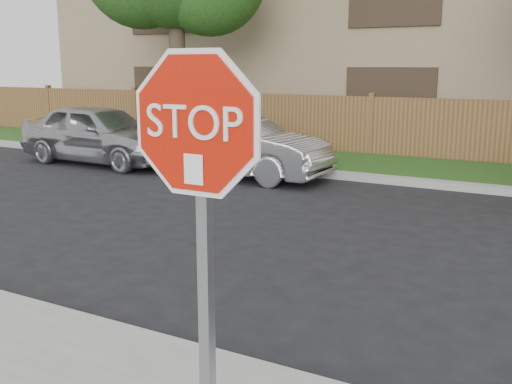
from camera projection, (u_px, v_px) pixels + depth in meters
The scene contains 3 objects.
stop_sign at pixel (199, 188), 2.97m from camera, with size 1.01×0.13×2.55m.
sedan_far_left at pixel (100, 134), 14.79m from camera, with size 1.76×4.37×1.49m, color #A1A1A5.
sedan_left at pixel (234, 145), 13.01m from camera, with size 1.48×4.25×1.40m, color #A5A5AA.
Camera 1 is at (1.05, -3.88, 2.43)m, focal length 42.00 mm.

